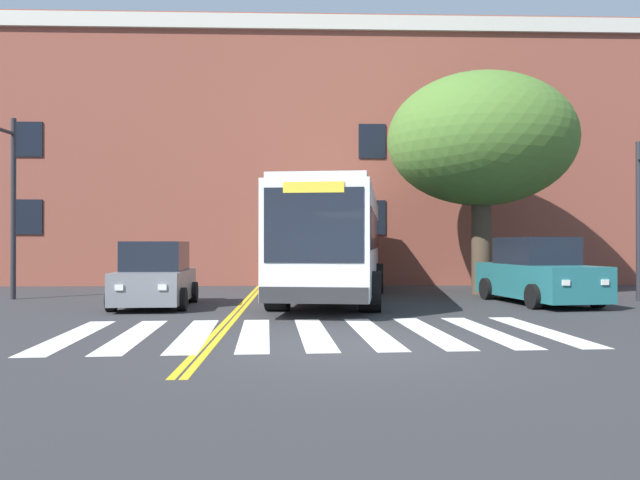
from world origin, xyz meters
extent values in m
plane|color=#303033|center=(0.00, 0.00, 0.00)|extent=(120.00, 120.00, 0.00)
cube|color=white|center=(-5.08, 1.40, 0.00)|extent=(0.76, 4.36, 0.01)
cube|color=white|center=(-3.96, 1.46, 0.00)|extent=(0.76, 4.36, 0.01)
cube|color=white|center=(-2.84, 1.51, 0.00)|extent=(0.76, 4.36, 0.01)
cube|color=white|center=(-1.73, 1.57, 0.00)|extent=(0.76, 4.36, 0.01)
cube|color=white|center=(-0.61, 1.63, 0.00)|extent=(0.76, 4.36, 0.01)
cube|color=white|center=(0.51, 1.68, 0.00)|extent=(0.76, 4.36, 0.01)
cube|color=white|center=(1.62, 1.74, 0.00)|extent=(0.76, 4.36, 0.01)
cube|color=white|center=(2.74, 1.79, 0.00)|extent=(0.76, 4.36, 0.01)
cube|color=white|center=(3.86, 1.85, 0.00)|extent=(0.76, 4.36, 0.01)
cube|color=gold|center=(-2.51, 15.63, 0.00)|extent=(0.12, 36.00, 0.01)
cube|color=gold|center=(-2.35, 15.63, 0.00)|extent=(0.12, 36.00, 0.01)
cube|color=white|center=(0.22, 8.83, 1.79)|extent=(4.00, 11.27, 2.77)
cube|color=black|center=(1.44, 8.65, 2.06)|extent=(1.47, 10.05, 1.00)
cube|color=black|center=(-1.01, 9.00, 2.06)|extent=(1.47, 10.05, 1.00)
cube|color=black|center=(-0.57, 3.36, 2.12)|extent=(2.19, 0.34, 1.66)
cube|color=yellow|center=(-0.57, 3.35, 2.95)|extent=(1.34, 0.22, 0.24)
cube|color=#232326|center=(-0.58, 3.33, 0.58)|extent=(2.39, 0.44, 0.36)
cube|color=silver|center=(0.22, 8.83, 3.25)|extent=(3.79, 10.81, 0.16)
cylinder|color=black|center=(0.89, 5.28, 0.51)|extent=(0.70, 1.10, 1.03)
cylinder|color=black|center=(-1.43, 5.61, 0.51)|extent=(0.70, 1.10, 1.03)
cylinder|color=black|center=(1.73, 11.12, 0.51)|extent=(0.70, 1.10, 1.03)
cylinder|color=black|center=(-0.59, 11.45, 0.51)|extent=(0.70, 1.10, 1.03)
cube|color=slate|center=(-4.78, 6.79, 0.57)|extent=(1.87, 3.85, 0.82)
cube|color=black|center=(-4.78, 6.83, 1.38)|extent=(1.62, 2.14, 0.79)
cube|color=white|center=(-4.19, 4.90, 0.66)|extent=(0.20, 0.05, 0.14)
cube|color=white|center=(-5.21, 4.86, 0.66)|extent=(0.20, 0.05, 0.14)
cylinder|color=black|center=(-3.86, 5.66, 0.30)|extent=(0.25, 0.61, 0.60)
cylinder|color=black|center=(-5.60, 5.58, 0.30)|extent=(0.25, 0.61, 0.60)
cylinder|color=black|center=(-3.96, 7.99, 0.30)|extent=(0.25, 0.61, 0.60)
cylinder|color=black|center=(-5.70, 7.92, 0.30)|extent=(0.25, 0.61, 0.60)
cube|color=#236B70|center=(5.95, 7.34, 0.65)|extent=(2.37, 4.81, 0.94)
cube|color=black|center=(5.93, 7.48, 1.51)|extent=(1.88, 2.41, 0.78)
cube|color=white|center=(6.78, 5.11, 0.74)|extent=(0.20, 0.07, 0.14)
cube|color=white|center=(5.73, 4.97, 0.74)|extent=(0.20, 0.07, 0.14)
cylinder|color=black|center=(7.04, 6.04, 0.33)|extent=(0.31, 0.68, 0.66)
cylinder|color=black|center=(5.24, 5.80, 0.33)|extent=(0.31, 0.68, 0.66)
cylinder|color=black|center=(6.66, 8.88, 0.33)|extent=(0.31, 0.68, 0.66)
cylinder|color=black|center=(4.86, 8.64, 0.33)|extent=(0.31, 0.68, 0.66)
cylinder|color=#28282D|center=(9.22, 7.94, 2.37)|extent=(0.16, 0.16, 4.75)
cylinder|color=#28282D|center=(-9.68, 9.21, 2.79)|extent=(0.16, 0.16, 5.57)
cylinder|color=#4C3D2D|center=(5.34, 10.80, 1.67)|extent=(0.67, 0.67, 3.35)
ellipsoid|color=#4C752D|center=(5.34, 10.80, 5.27)|extent=(6.73, 6.31, 4.51)
cube|color=brown|center=(2.09, 19.41, 5.56)|extent=(34.47, 8.74, 11.11)
cube|color=beige|center=(2.09, 14.96, 10.71)|extent=(34.47, 0.16, 0.60)
cube|color=black|center=(-11.70, 15.01, 2.78)|extent=(1.10, 0.06, 1.40)
cube|color=black|center=(2.09, 15.01, 2.78)|extent=(1.10, 0.06, 1.40)
cube|color=black|center=(-11.70, 15.01, 5.89)|extent=(1.10, 0.06, 1.40)
cube|color=black|center=(2.09, 15.01, 5.89)|extent=(1.10, 0.06, 1.40)
camera|label=1|loc=(-0.90, -10.25, 1.71)|focal=35.00mm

